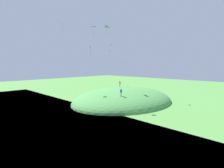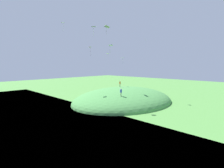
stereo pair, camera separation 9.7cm
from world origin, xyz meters
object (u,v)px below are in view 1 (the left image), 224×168
object	(u,v)px
person_walking_path	(120,83)
person_on_hilltop	(121,91)
kite_3	(107,27)
kite_6	(94,28)
kite_5	(108,54)
kite_2	(63,23)
kite_0	(111,46)
kite_1	(122,58)
kite_7	(90,48)
kite_4	(145,39)

from	to	relation	value
person_walking_path	person_on_hilltop	bearing A→B (deg)	-3.55
kite_3	kite_6	size ratio (longest dim) A/B	1.00
kite_5	kite_3	bearing A→B (deg)	-135.03
kite_2	kite_3	distance (m)	16.44
person_walking_path	kite_0	distance (m)	13.13
person_on_hilltop	kite_3	world-z (taller)	kite_3
person_on_hilltop	kite_1	distance (m)	8.39
kite_0	kite_3	xyz separation A→B (m)	(-5.23, -4.30, 2.24)
person_on_hilltop	kite_5	world-z (taller)	kite_5
kite_1	kite_2	distance (m)	15.93
person_on_hilltop	kite_7	distance (m)	10.81
kite_0	kite_4	xyz separation A→B (m)	(12.29, -0.21, 2.75)
kite_4	kite_5	bearing A→B (deg)	110.08
person_walking_path	kite_4	xyz separation A→B (m)	(3.74, -5.11, 11.42)
kite_6	kite_7	distance (m)	7.19
kite_1	kite_5	xyz separation A→B (m)	(3.68, 8.51, 1.52)
kite_6	kite_7	size ratio (longest dim) A/B	0.83
kite_1	kite_2	xyz separation A→B (m)	(-8.82, 10.61, 7.95)
kite_0	kite_1	world-z (taller)	kite_0
kite_2	kite_5	size ratio (longest dim) A/B	1.61
kite_5	kite_7	size ratio (longest dim) A/B	0.69
kite_4	person_on_hilltop	bearing A→B (deg)	-172.50
person_on_hilltop	kite_7	size ratio (longest dim) A/B	0.96
person_walking_path	kite_1	world-z (taller)	kite_1
kite_1	kite_2	size ratio (longest dim) A/B	0.78
person_walking_path	kite_0	size ratio (longest dim) A/B	0.92
kite_5	kite_6	xyz separation A→B (m)	(-16.98, -14.21, 2.36)
person_walking_path	kite_6	world-z (taller)	kite_6
kite_4	person_walking_path	bearing A→B (deg)	126.18
kite_2	kite_3	size ratio (longest dim) A/B	1.34
kite_3	kite_5	size ratio (longest dim) A/B	1.20
kite_3	kite_4	distance (m)	18.00
kite_0	kite_4	size ratio (longest dim) A/B	1.45
kite_3	kite_1	bearing A→B (deg)	27.81
kite_0	kite_7	distance (m)	4.65
person_walking_path	kite_1	xyz separation A→B (m)	(-3.53, -3.81, 6.40)
kite_2	kite_5	bearing A→B (deg)	-9.53
person_walking_path	kite_2	world-z (taller)	kite_2
kite_4	kite_7	bearing A→B (deg)	175.72
person_on_hilltop	kite_1	xyz separation A→B (m)	(3.60, 2.74, 7.07)
kite_4	kite_6	xyz separation A→B (m)	(-20.57, -4.39, -1.14)
person_walking_path	kite_4	distance (m)	13.06
kite_0	kite_5	distance (m)	12.99
person_walking_path	kite_2	size ratio (longest dim) A/B	0.87
kite_7	kite_4	bearing A→B (deg)	-4.28
person_on_hilltop	kite_6	world-z (taller)	kite_6
kite_0	kite_1	size ratio (longest dim) A/B	1.21
kite_1	kite_3	world-z (taller)	kite_3
kite_4	kite_1	bearing A→B (deg)	169.81
kite_5	kite_6	size ratio (longest dim) A/B	0.83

